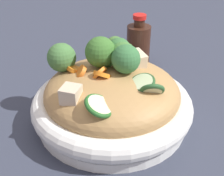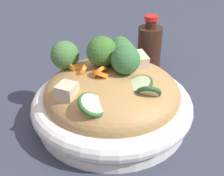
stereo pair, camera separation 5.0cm
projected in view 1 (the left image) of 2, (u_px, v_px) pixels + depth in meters
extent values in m
plane|color=#323747|center=(112.00, 120.00, 0.54)|extent=(3.00, 3.00, 0.00)
cylinder|color=white|center=(112.00, 116.00, 0.53)|extent=(0.25, 0.25, 0.02)
torus|color=white|center=(112.00, 103.00, 0.52)|extent=(0.27, 0.27, 0.04)
ellipsoid|color=#AB814C|center=(112.00, 92.00, 0.51)|extent=(0.23, 0.23, 0.08)
torus|color=#A38B44|center=(106.00, 74.00, 0.50)|extent=(0.06, 0.06, 0.02)
torus|color=#AD8450|center=(107.00, 78.00, 0.49)|extent=(0.09, 0.09, 0.02)
torus|color=#AA7848|center=(138.00, 90.00, 0.48)|extent=(0.06, 0.06, 0.02)
torus|color=#A58455|center=(136.00, 86.00, 0.49)|extent=(0.08, 0.08, 0.02)
cone|color=#8FB66D|center=(124.00, 68.00, 0.50)|extent=(0.03, 0.03, 0.01)
sphere|color=#447C39|center=(124.00, 56.00, 0.49)|extent=(0.06, 0.06, 0.04)
cone|color=#92B96B|center=(115.00, 57.00, 0.57)|extent=(0.02, 0.02, 0.02)
sphere|color=#457534|center=(115.00, 46.00, 0.56)|extent=(0.05, 0.05, 0.04)
cone|color=#8EB074|center=(125.00, 73.00, 0.49)|extent=(0.03, 0.03, 0.02)
sphere|color=#366F3D|center=(126.00, 59.00, 0.47)|extent=(0.06, 0.06, 0.05)
cone|color=#90B669|center=(99.00, 68.00, 0.50)|extent=(0.03, 0.03, 0.02)
sphere|color=#3B6E2C|center=(99.00, 53.00, 0.49)|extent=(0.07, 0.07, 0.05)
cone|color=#99AE6F|center=(119.00, 63.00, 0.52)|extent=(0.03, 0.02, 0.02)
sphere|color=#376B37|center=(119.00, 50.00, 0.51)|extent=(0.06, 0.06, 0.04)
cone|color=#8DAD68|center=(63.00, 72.00, 0.52)|extent=(0.02, 0.03, 0.02)
sphere|color=#44753B|center=(62.00, 57.00, 0.51)|extent=(0.06, 0.06, 0.05)
cylinder|color=orange|center=(81.00, 72.00, 0.49)|extent=(0.03, 0.03, 0.02)
cylinder|color=orange|center=(74.00, 69.00, 0.50)|extent=(0.03, 0.03, 0.01)
cylinder|color=orange|center=(100.00, 73.00, 0.48)|extent=(0.03, 0.03, 0.03)
cylinder|color=orange|center=(102.00, 75.00, 0.47)|extent=(0.03, 0.03, 0.02)
cylinder|color=beige|center=(142.00, 83.00, 0.46)|extent=(0.04, 0.04, 0.02)
torus|color=#265027|center=(142.00, 83.00, 0.46)|extent=(0.05, 0.05, 0.02)
cylinder|color=beige|center=(117.00, 63.00, 0.51)|extent=(0.03, 0.03, 0.02)
torus|color=#2A5C2D|center=(117.00, 63.00, 0.51)|extent=(0.04, 0.04, 0.03)
cylinder|color=beige|center=(99.00, 106.00, 0.42)|extent=(0.05, 0.05, 0.02)
torus|color=#235B22|center=(99.00, 106.00, 0.42)|extent=(0.06, 0.06, 0.03)
cylinder|color=beige|center=(152.00, 90.00, 0.45)|extent=(0.04, 0.04, 0.03)
torus|color=#29572B|center=(152.00, 90.00, 0.45)|extent=(0.05, 0.05, 0.03)
cube|color=beige|center=(134.00, 62.00, 0.51)|extent=(0.04, 0.04, 0.03)
cube|color=beige|center=(72.00, 95.00, 0.44)|extent=(0.04, 0.04, 0.03)
cylinder|color=#381E14|center=(138.00, 46.00, 0.70)|extent=(0.05, 0.05, 0.09)
cylinder|color=#381E14|center=(139.00, 23.00, 0.67)|extent=(0.02, 0.02, 0.02)
cylinder|color=red|center=(140.00, 17.00, 0.66)|extent=(0.03, 0.03, 0.01)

